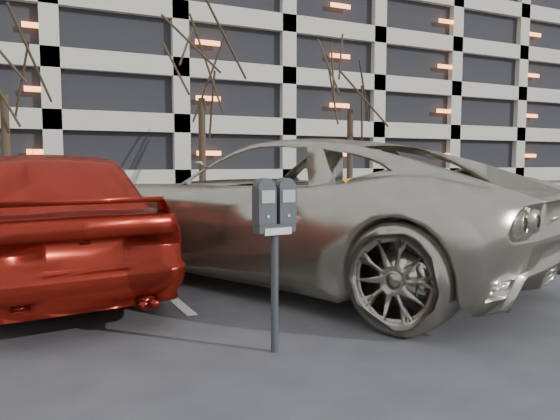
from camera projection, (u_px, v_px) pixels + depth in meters
ground at (311, 293)px, 5.83m from camera, size 140.00×140.00×0.00m
sidewalk at (99, 198)px, 20.14m from camera, size 80.00×4.00×0.12m
stall_lines at (135, 266)px, 7.27m from camera, size 16.90×5.20×0.00m
parking_garage at (230, 56)px, 40.56m from camera, size 52.00×20.00×19.00m
tree_b at (1, 26)px, 18.32m from camera, size 3.62×3.62×8.23m
tree_c at (201, 37)px, 21.35m from camera, size 3.84×3.84×8.72m
tree_d at (351, 58)px, 24.43m from camera, size 3.69×3.69×8.39m
parking_meter at (275, 222)px, 3.93m from camera, size 0.33×0.15×1.25m
suv_silver at (293, 209)px, 6.62m from camera, size 4.95×6.58×1.67m
car_red at (37, 217)px, 6.01m from camera, size 2.40×4.85×1.59m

